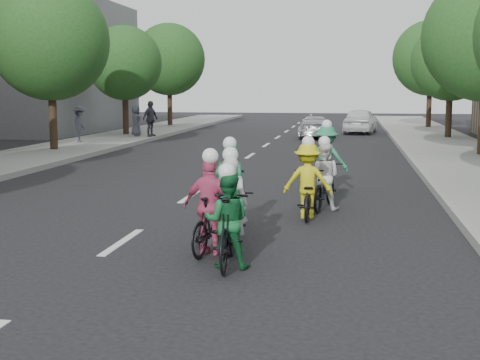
% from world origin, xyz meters
% --- Properties ---
extents(ground, '(120.00, 120.00, 0.00)m').
position_xyz_m(ground, '(0.00, 0.00, 0.00)').
color(ground, black).
rests_on(ground, ground).
extents(curb_left, '(0.18, 80.00, 0.18)m').
position_xyz_m(curb_left, '(-6.05, 10.00, 0.09)').
color(curb_left, '#999993').
rests_on(curb_left, ground).
extents(curb_right, '(0.18, 80.00, 0.18)m').
position_xyz_m(curb_right, '(6.05, 10.00, 0.09)').
color(curb_right, '#999993').
rests_on(curb_right, ground).
extents(bldg_sw, '(10.00, 14.00, 8.00)m').
position_xyz_m(bldg_sw, '(-16.00, 28.00, 4.00)').
color(bldg_sw, slate).
rests_on(bldg_sw, ground).
extents(tree_l_3, '(4.80, 4.80, 6.93)m').
position_xyz_m(tree_l_3, '(-8.20, 15.00, 4.52)').
color(tree_l_3, black).
rests_on(tree_l_3, ground).
extents(tree_l_4, '(4.00, 4.00, 5.97)m').
position_xyz_m(tree_l_4, '(-8.20, 24.00, 3.96)').
color(tree_l_4, black).
rests_on(tree_l_4, ground).
extents(tree_l_5, '(4.80, 4.80, 6.93)m').
position_xyz_m(tree_l_5, '(-8.20, 33.00, 4.52)').
color(tree_l_5, black).
rests_on(tree_l_5, ground).
extents(tree_r_2, '(4.00, 4.00, 5.97)m').
position_xyz_m(tree_r_2, '(8.80, 24.60, 3.96)').
color(tree_r_2, black).
rests_on(tree_r_2, ground).
extents(tree_r_3, '(4.80, 4.80, 6.93)m').
position_xyz_m(tree_r_3, '(8.80, 33.60, 4.52)').
color(tree_r_3, black).
rests_on(tree_r_3, ground).
extents(cyclist_0, '(0.72, 1.85, 1.58)m').
position_xyz_m(cyclist_0, '(2.10, -1.25, 0.61)').
color(cyclist_0, black).
rests_on(cyclist_0, ground).
extents(cyclist_1, '(0.96, 1.94, 1.62)m').
position_xyz_m(cyclist_1, '(3.32, 3.83, 0.58)').
color(cyclist_1, black).
rests_on(cyclist_1, ground).
extents(cyclist_2, '(0.98, 1.65, 1.72)m').
position_xyz_m(cyclist_2, '(1.69, -0.50, 0.63)').
color(cyclist_2, black).
rests_on(cyclist_2, ground).
extents(cyclist_3, '(1.20, 1.78, 1.87)m').
position_xyz_m(cyclist_3, '(3.29, 6.14, 0.72)').
color(cyclist_3, black).
rests_on(cyclist_3, ground).
extents(cyclist_4, '(0.62, 1.73, 1.72)m').
position_xyz_m(cyclist_4, '(1.97, -0.22, 0.55)').
color(cyclist_4, black).
rests_on(cyclist_4, ground).
extents(cyclist_5, '(0.90, 1.96, 1.76)m').
position_xyz_m(cyclist_5, '(1.66, 1.43, 0.64)').
color(cyclist_5, black).
rests_on(cyclist_5, ground).
extents(cyclist_6, '(1.01, 1.80, 1.70)m').
position_xyz_m(cyclist_6, '(3.04, 2.77, 0.62)').
color(cyclist_6, black).
rests_on(cyclist_6, ground).
extents(follow_car_lead, '(1.69, 4.04, 1.16)m').
position_xyz_m(follow_car_lead, '(1.99, 24.81, 0.58)').
color(follow_car_lead, silver).
rests_on(follow_car_lead, ground).
extents(follow_car_trail, '(2.24, 4.50, 1.47)m').
position_xyz_m(follow_car_trail, '(4.43, 28.99, 0.74)').
color(follow_car_trail, white).
rests_on(follow_car_trail, ground).
extents(spectator_0, '(0.77, 1.17, 1.69)m').
position_xyz_m(spectator_0, '(-8.45, 18.33, 0.99)').
color(spectator_0, '#4E4E5B').
rests_on(spectator_0, sidewalk_left).
extents(spectator_1, '(0.83, 1.17, 1.84)m').
position_xyz_m(spectator_1, '(-6.30, 22.32, 1.07)').
color(spectator_1, '#44444F').
rests_on(spectator_1, sidewalk_left).
extents(spectator_2, '(0.70, 0.89, 1.59)m').
position_xyz_m(spectator_2, '(-7.14, 22.55, 0.94)').
color(spectator_2, '#4B4B57').
rests_on(spectator_2, sidewalk_left).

